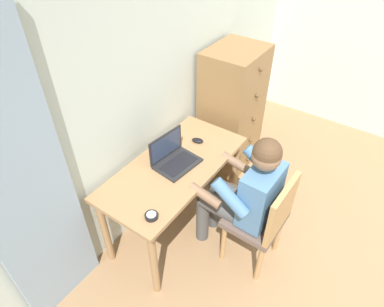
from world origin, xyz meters
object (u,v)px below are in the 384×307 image
object	(u,v)px
chair	(264,219)
desk_clock	(151,216)
desk	(175,175)
computer_mouse	(198,140)
dresser	(232,111)
person_seated	(245,191)
laptop	(174,157)

from	to	relation	value
chair	desk_clock	distance (m)	0.86
desk	computer_mouse	bearing A→B (deg)	2.80
dresser	desk_clock	bearing A→B (deg)	-170.17
desk_clock	desk	bearing A→B (deg)	20.86
chair	desk_clock	world-z (taller)	chair
person_seated	laptop	size ratio (longest dim) A/B	3.33
desk_clock	chair	bearing A→B (deg)	-42.62
dresser	laptop	xyz separation A→B (m)	(-1.03, -0.06, 0.14)
person_seated	desk_clock	bearing A→B (deg)	148.44
chair	person_seated	bearing A→B (deg)	88.95
computer_mouse	desk_clock	bearing A→B (deg)	179.09
chair	person_seated	xyz separation A→B (m)	(0.00, 0.18, 0.18)
laptop	desk_clock	xyz separation A→B (m)	(-0.52, -0.21, -0.04)
dresser	desk	bearing A→B (deg)	-175.66
dresser	computer_mouse	xyz separation A→B (m)	(-0.71, -0.06, 0.10)
person_seated	laptop	bearing A→B (deg)	98.51
desk	laptop	xyz separation A→B (m)	(0.03, 0.02, 0.16)
desk	chair	bearing A→B (deg)	-81.50
dresser	chair	size ratio (longest dim) A/B	1.46
dresser	laptop	distance (m)	1.04
chair	laptop	xyz separation A→B (m)	(-0.08, 0.77, 0.29)
dresser	desk_clock	xyz separation A→B (m)	(-1.56, -0.27, 0.10)
desk	computer_mouse	size ratio (longest dim) A/B	12.86
desk	chair	size ratio (longest dim) A/B	1.43
dresser	laptop	bearing A→B (deg)	-176.86
person_seated	desk_clock	size ratio (longest dim) A/B	13.52
person_seated	desk_clock	xyz separation A→B (m)	(-0.61, 0.38, 0.07)
laptop	person_seated	bearing A→B (deg)	-81.49
desk_clock	dresser	bearing A→B (deg)	9.83
dresser	person_seated	xyz separation A→B (m)	(-0.94, -0.65, 0.04)
chair	desk_clock	bearing A→B (deg)	137.38
chair	desk_clock	xyz separation A→B (m)	(-0.61, 0.56, 0.25)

